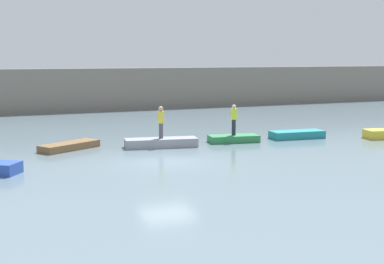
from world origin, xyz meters
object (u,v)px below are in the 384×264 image
(rowboat_green, at_px, (234,139))
(person_hiviz_shirt, at_px, (234,118))
(rowboat_grey, at_px, (161,143))
(person_yellow_shirt, at_px, (161,120))
(rowboat_brown, at_px, (69,146))
(rowboat_teal, at_px, (297,135))

(rowboat_green, relative_size, person_hiviz_shirt, 1.62)
(rowboat_grey, relative_size, rowboat_green, 1.37)
(rowboat_grey, height_order, person_yellow_shirt, person_yellow_shirt)
(rowboat_grey, distance_m, person_yellow_shirt, 1.18)
(rowboat_brown, bearing_deg, rowboat_teal, -35.59)
(rowboat_brown, xyz_separation_m, rowboat_green, (8.88, -1.15, 0.02))
(rowboat_grey, bearing_deg, rowboat_green, 9.87)
(rowboat_brown, xyz_separation_m, person_hiviz_shirt, (8.88, -1.15, 1.17))
(rowboat_brown, height_order, rowboat_teal, rowboat_teal)
(rowboat_teal, distance_m, person_hiviz_shirt, 4.22)
(person_hiviz_shirt, relative_size, person_yellow_shirt, 1.01)
(rowboat_grey, xyz_separation_m, rowboat_green, (4.29, -0.01, -0.04))
(rowboat_brown, height_order, person_hiviz_shirt, person_hiviz_shirt)
(rowboat_teal, bearing_deg, rowboat_grey, -176.78)
(rowboat_green, xyz_separation_m, rowboat_teal, (4.06, -0.19, 0.03))
(rowboat_grey, distance_m, rowboat_green, 4.29)
(rowboat_brown, relative_size, rowboat_teal, 1.03)
(rowboat_brown, bearing_deg, rowboat_green, -37.06)
(rowboat_green, distance_m, person_hiviz_shirt, 1.15)
(person_yellow_shirt, bearing_deg, rowboat_grey, 0.00)
(rowboat_brown, distance_m, person_hiviz_shirt, 9.03)
(rowboat_green, bearing_deg, person_hiviz_shirt, 0.00)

